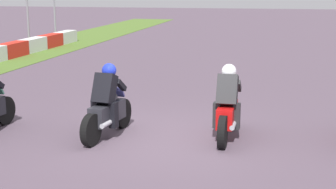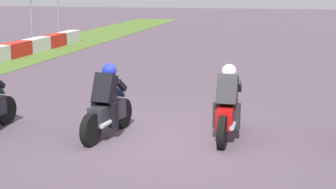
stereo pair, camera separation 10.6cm
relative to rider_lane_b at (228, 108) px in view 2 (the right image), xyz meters
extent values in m
plane|color=#534351|center=(-0.36, 1.18, -0.62)|extent=(120.00, 120.00, 0.00)
cube|color=red|center=(9.90, 10.30, -0.30)|extent=(1.83, 0.60, 0.64)
cube|color=silver|center=(11.77, 10.30, -0.30)|extent=(1.83, 0.60, 0.64)
cube|color=red|center=(13.64, 10.30, -0.30)|extent=(1.83, 0.60, 0.64)
cube|color=silver|center=(15.50, 10.30, -0.30)|extent=(1.83, 0.60, 0.64)
cylinder|color=slate|center=(14.07, 11.68, 0.77)|extent=(0.10, 0.10, 2.79)
cylinder|color=slate|center=(17.27, 11.68, 0.77)|extent=(0.10, 0.10, 2.79)
cylinder|color=black|center=(0.70, -0.01, -0.30)|extent=(0.64, 0.15, 0.64)
cylinder|color=black|center=(-0.70, 0.01, -0.30)|extent=(0.64, 0.15, 0.64)
cube|color=red|center=(0.00, 0.00, -0.12)|extent=(1.11, 0.34, 0.40)
ellipsoid|color=red|center=(0.10, 0.00, 0.18)|extent=(0.48, 0.31, 0.24)
cube|color=red|center=(-0.51, 0.01, -0.10)|extent=(0.06, 0.16, 0.08)
cylinder|color=#A5A5AD|center=(-0.35, -0.15, -0.25)|extent=(0.42, 0.11, 0.10)
cube|color=black|center=(-0.10, 0.00, 0.40)|extent=(0.49, 0.41, 0.66)
sphere|color=silver|center=(0.12, 0.00, 0.74)|extent=(0.30, 0.30, 0.30)
cube|color=slate|center=(0.50, -0.01, 0.22)|extent=(0.16, 0.26, 0.23)
cube|color=black|center=(-0.11, 0.20, -0.12)|extent=(0.18, 0.14, 0.52)
cube|color=black|center=(-0.12, -0.20, -0.12)|extent=(0.18, 0.14, 0.52)
cube|color=black|center=(0.29, 0.18, 0.42)|extent=(0.39, 0.11, 0.31)
cube|color=black|center=(0.28, -0.18, 0.42)|extent=(0.39, 0.11, 0.31)
cylinder|color=black|center=(0.28, 2.32, -0.30)|extent=(0.65, 0.23, 0.64)
cylinder|color=black|center=(-1.10, 2.52, -0.30)|extent=(0.65, 0.23, 0.64)
cube|color=#25252B|center=(-0.41, 2.42, -0.12)|extent=(1.13, 0.47, 0.40)
ellipsoid|color=#25252B|center=(-0.31, 2.40, 0.18)|extent=(0.52, 0.37, 0.24)
cube|color=red|center=(-0.91, 2.49, -0.10)|extent=(0.08, 0.17, 0.08)
cylinder|color=#A5A5AD|center=(-0.78, 2.31, -0.25)|extent=(0.43, 0.16, 0.10)
cube|color=black|center=(-0.51, 2.43, 0.40)|extent=(0.54, 0.46, 0.66)
sphere|color=#1C2DBF|center=(-0.29, 2.40, 0.74)|extent=(0.34, 0.34, 0.30)
cube|color=#4C4E98|center=(0.09, 2.35, 0.22)|extent=(0.19, 0.28, 0.23)
cube|color=black|center=(-0.50, 2.63, -0.12)|extent=(0.20, 0.16, 0.52)
cube|color=black|center=(-0.56, 2.24, -0.12)|extent=(0.20, 0.16, 0.52)
cube|color=black|center=(-0.11, 2.55, 0.42)|extent=(0.40, 0.15, 0.31)
cube|color=black|center=(-0.16, 2.20, 0.42)|extent=(0.40, 0.15, 0.31)
cylinder|color=black|center=(-0.04, 4.97, -0.30)|extent=(0.65, 0.20, 0.64)
camera|label=1|loc=(-9.98, -0.96, 2.43)|focal=54.22mm
camera|label=2|loc=(-9.96, -1.06, 2.43)|focal=54.22mm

